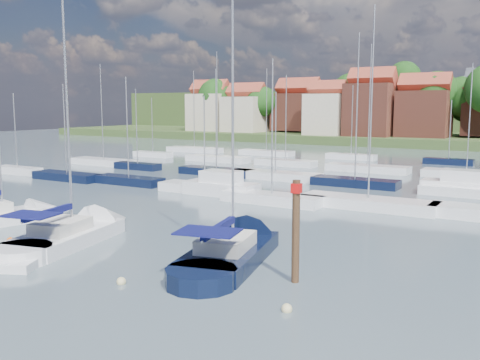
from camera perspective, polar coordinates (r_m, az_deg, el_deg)
The scene contains 13 objects.
ground at distance 64.58m, azimuth 11.74°, elevation 0.55°, with size 260.00×260.00×0.00m, color #495963.
sailboat_left at distance 40.94m, azimuth -23.21°, elevation -3.65°, with size 5.01×10.09×13.35m.
sailboat_centre at distance 34.68m, azimuth -16.42°, elevation -5.37°, with size 5.79×12.58×16.50m.
sailboat_navy at distance 29.77m, azimuth -0.08°, elevation -7.23°, with size 6.16×13.05×17.43m.
tender at distance 29.33m, azimuth -23.60°, elevation -8.41°, with size 2.93×2.26×0.57m.
timber_piling at distance 24.98m, azimuth 5.94°, elevation -7.52°, with size 0.40×0.40×7.05m.
buoy_c at distance 35.12m, azimuth -23.29°, elevation -6.12°, with size 0.42×0.42×0.42m, color #D85914.
buoy_d at distance 25.66m, azimuth -12.54°, elevation -10.76°, with size 0.43×0.43×0.43m, color beige.
buoy_e at distance 35.43m, azimuth -4.50°, elevation -5.36°, with size 0.52×0.52×0.52m, color #D85914.
buoy_f at distance 22.03m, azimuth 5.01°, elevation -13.79°, with size 0.45×0.45×0.45m, color beige.
buoy_g at distance 39.38m, azimuth -17.95°, elevation -4.38°, with size 0.44×0.44×0.44m, color beige.
marina_field at distance 59.36m, azimuth 11.93°, elevation 0.32°, with size 79.62×41.41×15.93m.
far_shore_town at distance 154.36m, azimuth 24.15°, elevation 5.97°, with size 212.46×90.00×22.27m.
Camera 1 is at (21.07, -20.50, 8.16)m, focal length 40.00 mm.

